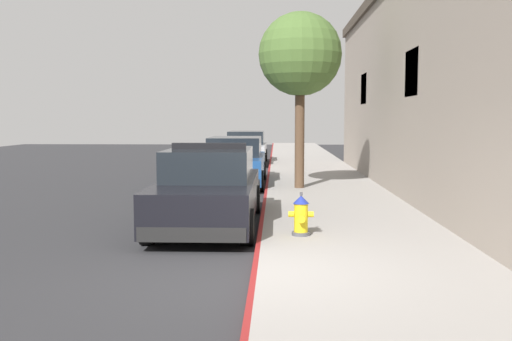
% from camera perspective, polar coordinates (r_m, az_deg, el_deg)
% --- Properties ---
extents(ground_plane, '(33.41, 60.00, 0.20)m').
position_cam_1_polar(ground_plane, '(18.31, -12.35, -2.05)').
color(ground_plane, '#2B2B2D').
extents(sidewalk_pavement, '(3.41, 60.00, 0.14)m').
position_cam_1_polar(sidewalk_pavement, '(17.77, 6.74, -1.63)').
color(sidewalk_pavement, gray).
rests_on(sidewalk_pavement, ground).
extents(curb_painted_edge, '(0.08, 60.00, 0.14)m').
position_cam_1_polar(curb_painted_edge, '(17.71, 1.10, -1.62)').
color(curb_painted_edge, maroon).
rests_on(curb_painted_edge, ground).
extents(police_cruiser, '(1.94, 4.84, 1.68)m').
position_cam_1_polar(police_cruiser, '(11.58, -4.68, -1.90)').
color(police_cruiser, black).
rests_on(police_cruiser, ground).
extents(parked_car_silver_ahead, '(1.94, 4.84, 1.56)m').
position_cam_1_polar(parked_car_silver_ahead, '(18.76, -2.09, 0.82)').
color(parked_car_silver_ahead, navy).
rests_on(parked_car_silver_ahead, ground).
extents(parked_car_dark_far, '(1.94, 4.84, 1.56)m').
position_cam_1_polar(parked_car_dark_far, '(27.31, -0.97, 2.20)').
color(parked_car_dark_far, '#B2B5BA').
rests_on(parked_car_dark_far, ground).
extents(fire_hydrant, '(0.44, 0.40, 0.76)m').
position_cam_1_polar(fire_hydrant, '(10.05, 4.49, -4.47)').
color(fire_hydrant, '#4C4C51').
rests_on(fire_hydrant, sidewalk_pavement).
extents(street_tree, '(2.41, 2.41, 5.09)m').
position_cam_1_polar(street_tree, '(16.93, 4.41, 11.33)').
color(street_tree, brown).
rests_on(street_tree, sidewalk_pavement).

